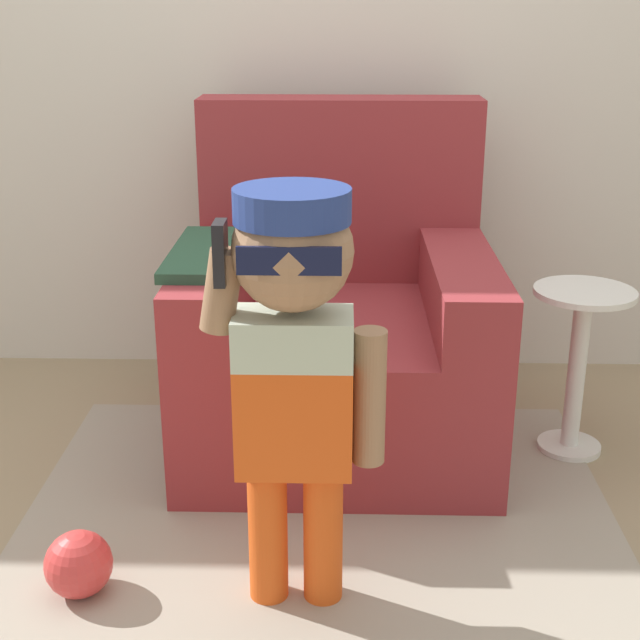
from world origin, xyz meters
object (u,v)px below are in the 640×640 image
at_px(armchair, 337,327).
at_px(toy_ball, 79,564).
at_px(side_table, 578,356).
at_px(person_child, 294,339).

height_order(armchair, toy_ball, armchair).
bearing_deg(side_table, armchair, 168.85).
xyz_separation_m(armchair, person_child, (-0.09, -0.89, 0.30)).
bearing_deg(toy_ball, side_table, 29.60).
height_order(person_child, toy_ball, person_child).
distance_m(armchair, side_table, 0.74).
height_order(armchair, side_table, armchair).
xyz_separation_m(person_child, toy_ball, (-0.51, -0.00, -0.57)).
relative_size(armchair, side_table, 1.96).
distance_m(person_child, toy_ball, 0.76).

